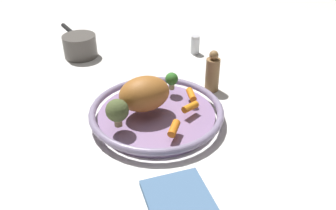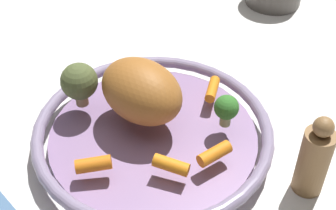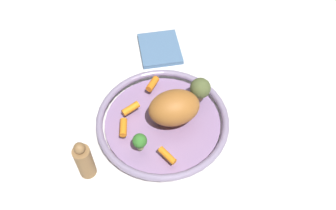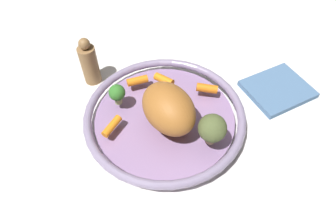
# 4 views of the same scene
# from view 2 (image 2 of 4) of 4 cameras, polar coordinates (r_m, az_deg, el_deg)

# --- Properties ---
(ground_plane) EXTENTS (2.54, 2.54, 0.00)m
(ground_plane) POSITION_cam_2_polar(r_m,az_deg,el_deg) (0.74, -1.71, -4.63)
(ground_plane) COLOR silver
(serving_bowl) EXTENTS (0.35, 0.35, 0.04)m
(serving_bowl) POSITION_cam_2_polar(r_m,az_deg,el_deg) (0.72, -1.75, -3.47)
(serving_bowl) COLOR #8E709E
(serving_bowl) RESTS_ON ground_plane
(roast_chicken_piece) EXTENTS (0.13, 0.15, 0.09)m
(roast_chicken_piece) POSITION_cam_2_polar(r_m,az_deg,el_deg) (0.70, -2.79, 1.77)
(roast_chicken_piece) COLOR #A66329
(roast_chicken_piece) RESTS_ON serving_bowl
(baby_carrot_back) EXTENTS (0.05, 0.05, 0.02)m
(baby_carrot_back) POSITION_cam_2_polar(r_m,az_deg,el_deg) (0.76, 5.21, 1.86)
(baby_carrot_back) COLOR orange
(baby_carrot_back) RESTS_ON serving_bowl
(baby_carrot_left) EXTENTS (0.04, 0.05, 0.02)m
(baby_carrot_left) POSITION_cam_2_polar(r_m,az_deg,el_deg) (0.64, 0.36, -7.02)
(baby_carrot_left) COLOR orange
(baby_carrot_left) RESTS_ON serving_bowl
(baby_carrot_center) EXTENTS (0.05, 0.04, 0.02)m
(baby_carrot_center) POSITION_cam_2_polar(r_m,az_deg,el_deg) (0.65, -8.68, -6.86)
(baby_carrot_center) COLOR orange
(baby_carrot_center) RESTS_ON serving_bowl
(baby_carrot_right) EXTENTS (0.05, 0.02, 0.02)m
(baby_carrot_right) POSITION_cam_2_polar(r_m,az_deg,el_deg) (0.66, 5.44, -5.68)
(baby_carrot_right) COLOR orange
(baby_carrot_right) RESTS_ON serving_bowl
(broccoli_floret_edge) EXTENTS (0.04, 0.04, 0.05)m
(broccoli_floret_edge) POSITION_cam_2_polar(r_m,az_deg,el_deg) (0.70, 6.83, -0.40)
(broccoli_floret_edge) COLOR #98A866
(broccoli_floret_edge) RESTS_ON serving_bowl
(broccoli_floret_small) EXTENTS (0.06, 0.06, 0.07)m
(broccoli_floret_small) POSITION_cam_2_polar(r_m,az_deg,el_deg) (0.73, -10.31, 2.65)
(broccoli_floret_small) COLOR tan
(broccoli_floret_small) RESTS_ON serving_bowl
(pepper_mill) EXTENTS (0.04, 0.04, 0.13)m
(pepper_mill) POSITION_cam_2_polar(r_m,az_deg,el_deg) (0.67, 16.69, -6.03)
(pepper_mill) COLOR olive
(pepper_mill) RESTS_ON ground_plane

